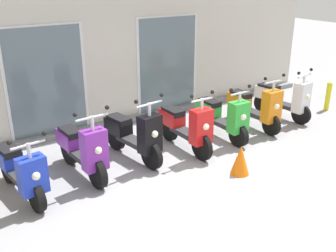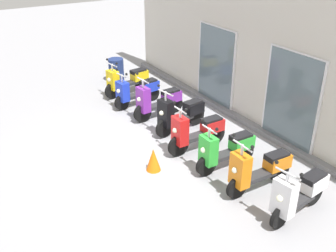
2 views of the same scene
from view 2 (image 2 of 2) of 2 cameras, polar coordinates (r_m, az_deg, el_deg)
ground_plane at (r=9.29m, az=-3.91°, el=-3.90°), size 40.00×40.00×0.00m
storefront_facade at (r=10.34m, az=12.65°, el=10.21°), size 11.44×0.50×3.90m
scooter_yellow at (r=12.40m, az=-5.92°, el=6.57°), size 0.63×1.61×1.20m
scooter_blue at (r=11.60m, az=-4.47°, el=5.03°), size 0.59×1.54×1.17m
scooter_purple at (r=10.79m, az=-1.50°, el=3.59°), size 0.60×1.56×1.32m
scooter_black at (r=10.03m, az=1.69°, el=1.81°), size 0.63×1.58×1.32m
scooter_red at (r=9.18m, az=4.08°, el=-0.73°), size 0.52×1.58×1.28m
scooter_green at (r=8.58m, az=8.21°, el=-3.37°), size 0.53×1.51×1.22m
scooter_orange at (r=7.99m, az=12.84°, el=-6.01°), size 0.59×1.58×1.29m
scooter_white at (r=7.50m, az=18.21°, el=-9.16°), size 0.59×1.51×1.24m
traffic_cone at (r=8.54m, az=-2.11°, el=-4.83°), size 0.32×0.32×0.52m
trash_bin at (r=13.57m, az=-7.43°, el=7.94°), size 0.50×0.50×0.79m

